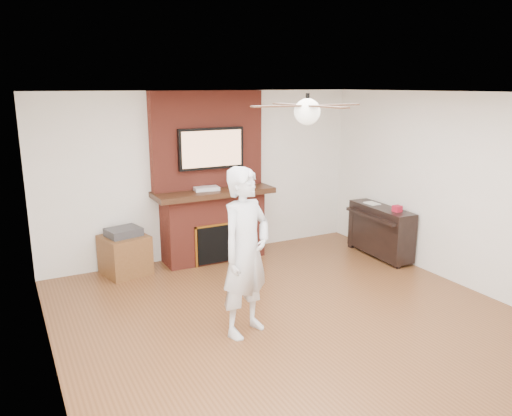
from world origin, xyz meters
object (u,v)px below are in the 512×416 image
person (246,253)px  side_table (125,253)px  fireplace (211,194)px  piano (380,230)px

person → side_table: 2.49m
fireplace → person: bearing=-104.2°
person → side_table: person is taller
side_table → fireplace: bearing=-10.3°
person → side_table: size_ratio=2.60×
fireplace → person: (-0.60, -2.37, -0.10)m
person → piano: size_ratio=1.48×
piano → person: bearing=-154.2°
person → piano: bearing=0.0°
person → piano: (2.91, 1.23, -0.48)m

